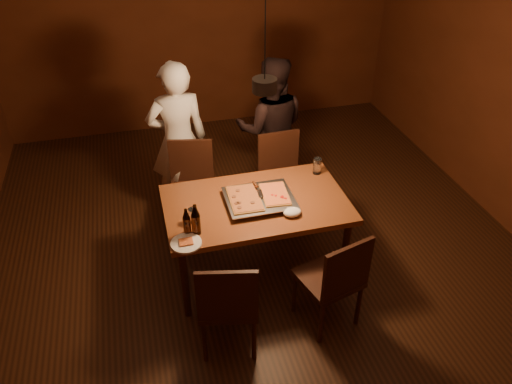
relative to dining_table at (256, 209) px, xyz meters
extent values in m
plane|color=#3B1E10|center=(0.07, 0.02, -0.68)|extent=(6.00, 6.00, 0.00)
plane|color=#602A15|center=(0.07, 3.02, 0.72)|extent=(5.00, 0.00, 5.00)
cube|color=brown|center=(0.00, 0.00, 0.05)|extent=(1.50, 0.90, 0.05)
cylinder|color=#38190F|center=(-0.67, -0.37, -0.33)|extent=(0.06, 0.06, 0.70)
cylinder|color=#38190F|center=(0.67, -0.37, -0.33)|extent=(0.06, 0.06, 0.70)
cylinder|color=#38190F|center=(-0.67, 0.37, -0.33)|extent=(0.06, 0.06, 0.70)
cylinder|color=#38190F|center=(0.67, 0.37, -0.33)|extent=(0.06, 0.06, 0.70)
cube|color=#38190F|center=(-0.44, 0.74, -0.25)|extent=(0.50, 0.50, 0.04)
cube|color=#38190F|center=(-0.40, 0.92, -0.01)|extent=(0.42, 0.12, 0.45)
cube|color=#38190F|center=(0.46, 0.66, -0.25)|extent=(0.44, 0.44, 0.04)
cube|color=#38190F|center=(0.45, 0.85, -0.01)|extent=(0.42, 0.05, 0.45)
cube|color=#38190F|center=(-0.39, -0.70, -0.25)|extent=(0.50, 0.50, 0.04)
cube|color=#38190F|center=(-0.43, -0.89, -0.01)|extent=(0.42, 0.12, 0.45)
cube|color=#38190F|center=(0.40, -0.68, -0.25)|extent=(0.52, 0.52, 0.04)
cube|color=#38190F|center=(0.45, -0.86, -0.01)|extent=(0.41, 0.14, 0.45)
cube|color=silver|center=(0.03, -0.01, 0.10)|extent=(0.58, 0.48, 0.05)
cube|color=maroon|center=(-0.10, -0.01, 0.13)|extent=(0.26, 0.40, 0.02)
cube|color=gold|center=(0.16, -0.01, 0.13)|extent=(0.24, 0.35, 0.02)
cylinder|color=black|center=(-0.60, -0.26, 0.15)|extent=(0.06, 0.06, 0.14)
cone|color=black|center=(-0.60, -0.26, 0.26)|extent=(0.06, 0.06, 0.08)
cylinder|color=black|center=(-0.53, -0.27, 0.16)|extent=(0.07, 0.07, 0.17)
cone|color=black|center=(-0.53, -0.27, 0.29)|extent=(0.07, 0.07, 0.09)
cylinder|color=silver|center=(-0.54, -0.12, 0.13)|extent=(0.07, 0.07, 0.11)
cylinder|color=silver|center=(0.64, 0.29, 0.15)|extent=(0.07, 0.07, 0.15)
cylinder|color=white|center=(-0.63, -0.38, 0.08)|extent=(0.23, 0.23, 0.02)
cube|color=gold|center=(-0.63, -0.38, 0.10)|extent=(0.10, 0.08, 0.01)
ellipsoid|color=white|center=(0.23, -0.25, 0.10)|extent=(0.15, 0.11, 0.06)
imported|color=white|center=(-0.49, 1.11, 0.12)|extent=(0.61, 0.42, 1.60)
imported|color=black|center=(0.47, 1.19, 0.08)|extent=(0.86, 0.74, 1.52)
cylinder|color=black|center=(0.07, 0.02, 1.07)|extent=(0.18, 0.18, 0.10)
cylinder|color=black|center=(0.07, 0.02, 1.62)|extent=(0.01, 0.01, 1.00)
camera|label=1|loc=(-0.84, -3.20, 2.47)|focal=35.00mm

